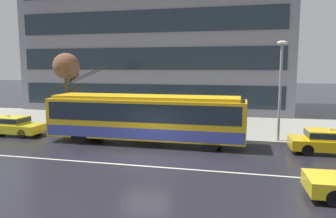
# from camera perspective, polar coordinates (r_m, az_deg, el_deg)

# --- Properties ---
(ground_plane) EXTENTS (160.00, 160.00, 0.00)m
(ground_plane) POSITION_cam_1_polar(r_m,az_deg,el_deg) (16.85, -3.97, -8.64)
(ground_plane) COLOR #222129
(sidewalk_slab) EXTENTS (80.00, 10.00, 0.14)m
(sidewalk_slab) POSITION_cam_1_polar(r_m,az_deg,el_deg) (26.14, 2.50, -2.66)
(sidewalk_slab) COLOR gray
(sidewalk_slab) RESTS_ON ground_plane
(lane_centre_line) EXTENTS (72.00, 0.14, 0.01)m
(lane_centre_line) POSITION_cam_1_polar(r_m,az_deg,el_deg) (15.76, -5.29, -9.79)
(lane_centre_line) COLOR silver
(lane_centre_line) RESTS_ON ground_plane
(trolleybus) EXTENTS (12.76, 2.62, 4.72)m
(trolleybus) POSITION_cam_1_polar(r_m,az_deg,el_deg) (19.80, -3.89, -1.44)
(trolleybus) COLOR yellow
(trolleybus) RESTS_ON ground_plane
(taxi_queued_behind_bus) EXTENTS (4.65, 1.85, 1.39)m
(taxi_queued_behind_bus) POSITION_cam_1_polar(r_m,az_deg,el_deg) (24.82, -25.90, -2.48)
(taxi_queued_behind_bus) COLOR yellow
(taxi_queued_behind_bus) RESTS_ON ground_plane
(taxi_ahead_of_bus) EXTENTS (4.65, 1.98, 1.39)m
(taxi_ahead_of_bus) POSITION_cam_1_polar(r_m,az_deg,el_deg) (19.73, 26.87, -4.95)
(taxi_ahead_of_bus) COLOR gold
(taxi_ahead_of_bus) RESTS_ON ground_plane
(bus_shelter) EXTENTS (3.93, 1.75, 2.46)m
(bus_shelter) POSITION_cam_1_polar(r_m,az_deg,el_deg) (23.08, -5.02, 0.81)
(bus_shelter) COLOR gray
(bus_shelter) RESTS_ON sidewalk_slab
(pedestrian_at_shelter) EXTENTS (1.28, 1.28, 1.94)m
(pedestrian_at_shelter) POSITION_cam_1_polar(r_m,az_deg,el_deg) (21.89, -3.53, -0.36)
(pedestrian_at_shelter) COLOR navy
(pedestrian_at_shelter) RESTS_ON sidewalk_slab
(pedestrian_approaching_curb) EXTENTS (1.39, 1.39, 2.05)m
(pedestrian_approaching_curb) POSITION_cam_1_polar(r_m,az_deg,el_deg) (24.07, -13.28, 0.41)
(pedestrian_approaching_curb) COLOR #454F40
(pedestrian_approaching_curb) RESTS_ON sidewalk_slab
(street_lamp) EXTENTS (0.60, 0.32, 6.03)m
(street_lamp) POSITION_cam_1_polar(r_m,az_deg,el_deg) (20.83, 19.03, 4.54)
(street_lamp) COLOR gray
(street_lamp) RESTS_ON sidewalk_slab
(street_tree_bare) EXTENTS (2.00, 1.99, 5.52)m
(street_tree_bare) POSITION_cam_1_polar(r_m,az_deg,el_deg) (25.89, -17.28, 6.78)
(street_tree_bare) COLOR #4F4026
(street_tree_bare) RESTS_ON sidewalk_slab
(office_tower_corner_left) EXTENTS (27.48, 13.66, 21.25)m
(office_tower_corner_left) POSITION_cam_1_polar(r_m,az_deg,el_deg) (38.16, -0.99, 16.49)
(office_tower_corner_left) COLOR gray
(office_tower_corner_left) RESTS_ON ground_plane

